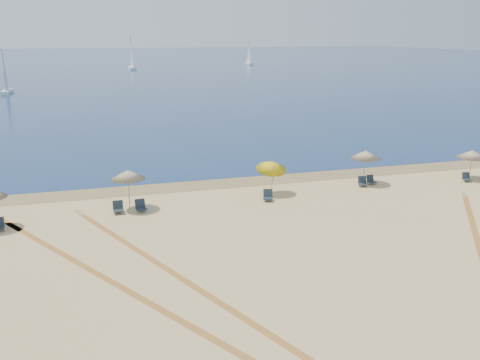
# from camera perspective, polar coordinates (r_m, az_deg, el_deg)

# --- Properties ---
(ocean) EXTENTS (500.00, 500.00, 0.00)m
(ocean) POSITION_cam_1_polar(r_m,az_deg,el_deg) (235.70, -13.91, 13.11)
(ocean) COLOR #0C2151
(ocean) RESTS_ON ground
(wet_sand) EXTENTS (500.00, 500.00, 0.00)m
(wet_sand) POSITION_cam_1_polar(r_m,az_deg,el_deg) (36.84, -1.68, -0.28)
(wet_sand) COLOR olive
(wet_sand) RESTS_ON ground
(umbrella_2) EXTENTS (2.11, 2.11, 2.54)m
(umbrella_2) POSITION_cam_1_polar(r_m,az_deg,el_deg) (31.43, -12.55, 0.60)
(umbrella_2) COLOR gray
(umbrella_2) RESTS_ON ground
(umbrella_3) EXTENTS (2.02, 2.09, 2.56)m
(umbrella_3) POSITION_cam_1_polar(r_m,az_deg,el_deg) (33.68, 3.58, 1.65)
(umbrella_3) COLOR gray
(umbrella_3) RESTS_ON ground
(umbrella_4) EXTENTS (2.14, 2.14, 2.49)m
(umbrella_4) POSITION_cam_1_polar(r_m,az_deg,el_deg) (37.15, 13.98, 2.81)
(umbrella_4) COLOR gray
(umbrella_4) RESTS_ON ground
(umbrella_5) EXTENTS (2.19, 2.19, 2.24)m
(umbrella_5) POSITION_cam_1_polar(r_m,az_deg,el_deg) (41.06, 24.73, 2.67)
(umbrella_5) COLOR gray
(umbrella_5) RESTS_ON ground
(chair_4) EXTENTS (0.63, 0.73, 0.73)m
(chair_4) POSITION_cam_1_polar(r_m,az_deg,el_deg) (31.39, -13.59, -3.07)
(chair_4) COLOR black
(chair_4) RESTS_ON ground
(chair_5) EXTENTS (0.70, 0.79, 0.74)m
(chair_5) POSITION_cam_1_polar(r_m,az_deg,el_deg) (31.38, -11.15, -2.92)
(chair_5) COLOR black
(chair_5) RESTS_ON ground
(chair_6) EXTENTS (0.78, 0.85, 0.73)m
(chair_6) POSITION_cam_1_polar(r_m,az_deg,el_deg) (32.81, 3.17, -1.79)
(chair_6) COLOR black
(chair_6) RESTS_ON ground
(chair_7) EXTENTS (0.77, 0.83, 0.69)m
(chair_7) POSITION_cam_1_polar(r_m,az_deg,el_deg) (36.93, 13.64, -0.21)
(chair_7) COLOR black
(chair_7) RESTS_ON ground
(chair_8) EXTENTS (0.57, 0.66, 0.65)m
(chair_8) POSITION_cam_1_polar(r_m,az_deg,el_deg) (37.61, 14.58, -0.01)
(chair_8) COLOR black
(chair_8) RESTS_ON ground
(chair_9) EXTENTS (0.70, 0.76, 0.65)m
(chair_9) POSITION_cam_1_polar(r_m,az_deg,el_deg) (40.62, 24.19, 0.26)
(chair_9) COLOR black
(chair_9) RESTS_ON ground
(sailboat_0) EXTENTS (1.48, 5.37, 7.95)m
(sailboat_0) POSITION_cam_1_polar(r_m,az_deg,el_deg) (103.29, -24.95, 10.20)
(sailboat_0) COLOR white
(sailboat_0) RESTS_ON ocean
(sailboat_1) EXTENTS (1.75, 5.74, 8.45)m
(sailboat_1) POSITION_cam_1_polar(r_m,az_deg,el_deg) (186.66, 0.99, 13.68)
(sailboat_1) COLOR white
(sailboat_1) RESTS_ON ocean
(sailboat_2) EXTENTS (2.12, 7.03, 10.35)m
(sailboat_2) POSITION_cam_1_polar(r_m,az_deg,el_deg) (164.94, -12.14, 13.22)
(sailboat_2) COLOR white
(sailboat_2) RESTS_ON ocean
(tire_tracks) EXTENTS (54.42, 43.96, 0.00)m
(tire_tracks) POSITION_cam_1_polar(r_m,az_deg,el_deg) (21.65, 4.35, -12.60)
(tire_tracks) COLOR tan
(tire_tracks) RESTS_ON ground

